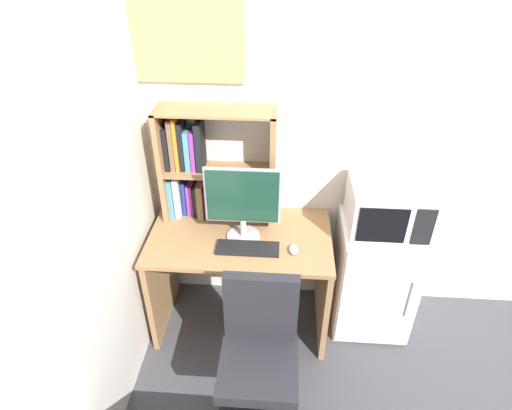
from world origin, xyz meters
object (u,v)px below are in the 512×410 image
object	(u,v)px
monitor	(243,201)
wall_corkboard	(178,39)
hutch_bookshelf	(201,165)
microwave	(387,206)
computer_mouse	(294,249)
mini_fridge	(373,276)
desk_chair	(259,365)
keyboard	(248,248)

from	to	relation	value
monitor	wall_corkboard	bearing A→B (deg)	137.99
hutch_bookshelf	microwave	size ratio (longest dim) A/B	1.60
hutch_bookshelf	wall_corkboard	distance (m)	0.73
computer_mouse	microwave	distance (m)	0.62
hutch_bookshelf	mini_fridge	size ratio (longest dim) A/B	0.89
monitor	mini_fridge	distance (m)	1.06
wall_corkboard	hutch_bookshelf	bearing A→B (deg)	-47.04
mini_fridge	microwave	world-z (taller)	microwave
hutch_bookshelf	microwave	xyz separation A→B (m)	(1.14, -0.14, -0.16)
computer_mouse	desk_chair	size ratio (longest dim) A/B	0.09
monitor	wall_corkboard	distance (m)	0.96
hutch_bookshelf	microwave	distance (m)	1.16
mini_fridge	wall_corkboard	xyz separation A→B (m)	(-1.23, 0.23, 1.44)
mini_fridge	wall_corkboard	bearing A→B (deg)	169.17
hutch_bookshelf	computer_mouse	distance (m)	0.77
microwave	desk_chair	bearing A→B (deg)	-133.51
computer_mouse	desk_chair	xyz separation A→B (m)	(-0.17, -0.53, -0.36)
keyboard	computer_mouse	bearing A→B (deg)	0.02
computer_mouse	microwave	xyz separation A→B (m)	(0.55, 0.22, 0.18)
monitor	keyboard	xyz separation A→B (m)	(0.04, -0.12, -0.25)
keyboard	microwave	world-z (taller)	microwave
monitor	computer_mouse	distance (m)	0.41
computer_mouse	mini_fridge	distance (m)	0.70
hutch_bookshelf	computer_mouse	world-z (taller)	hutch_bookshelf
wall_corkboard	microwave	bearing A→B (deg)	-10.69
computer_mouse	mini_fridge	bearing A→B (deg)	21.73
wall_corkboard	monitor	bearing A→B (deg)	-42.01
keyboard	desk_chair	bearing A→B (deg)	-78.91
mini_fridge	desk_chair	xyz separation A→B (m)	(-0.72, -0.75, 0.02)
keyboard	mini_fridge	bearing A→B (deg)	14.96
desk_chair	microwave	bearing A→B (deg)	46.49
desk_chair	keyboard	bearing A→B (deg)	101.09
monitor	mini_fridge	bearing A→B (deg)	6.58
computer_mouse	microwave	size ratio (longest dim) A/B	0.19
mini_fridge	wall_corkboard	distance (m)	1.91
hutch_bookshelf	monitor	distance (m)	0.38
monitor	wall_corkboard	xyz separation A→B (m)	(-0.37, 0.33, 0.82)
wall_corkboard	mini_fridge	bearing A→B (deg)	-10.83
desk_chair	hutch_bookshelf	bearing A→B (deg)	115.46
computer_mouse	monitor	bearing A→B (deg)	158.70
hutch_bookshelf	keyboard	xyz separation A→B (m)	(0.32, -0.36, -0.35)
keyboard	computer_mouse	xyz separation A→B (m)	(0.27, 0.00, 0.01)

